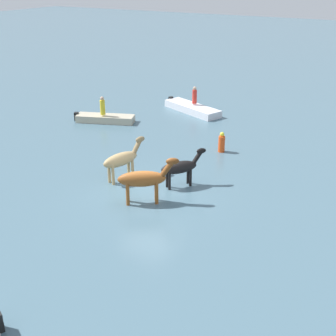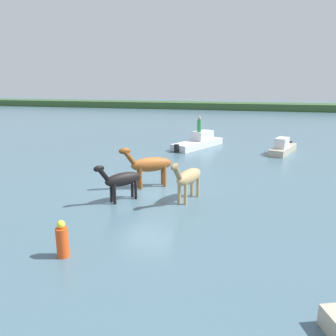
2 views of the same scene
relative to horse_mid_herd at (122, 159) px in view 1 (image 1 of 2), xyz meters
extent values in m
plane|color=#476675|center=(-1.98, 0.72, -1.04)|extent=(162.44, 162.44, 0.00)
ellipsoid|color=tan|center=(0.03, 0.08, 0.01)|extent=(1.11, 1.99, 0.64)
cylinder|color=tan|center=(0.00, -0.51, -0.52)|extent=(0.14, 0.14, 1.05)
cylinder|color=tan|center=(-0.29, -0.41, -0.52)|extent=(0.14, 0.14, 1.05)
cylinder|color=tan|center=(0.35, 0.58, -0.52)|extent=(0.14, 0.14, 1.05)
cylinder|color=tan|center=(0.05, 0.68, -0.52)|extent=(0.14, 0.14, 1.05)
cylinder|color=olive|center=(-0.28, -0.88, 0.42)|extent=(0.39, 0.62, 0.70)
ellipsoid|color=olive|center=(-0.34, -1.07, 0.71)|extent=(0.37, 0.56, 0.28)
ellipsoid|color=black|center=(-2.68, -0.67, -0.08)|extent=(1.47, 1.69, 0.59)
cylinder|color=black|center=(-2.89, -1.17, -0.56)|extent=(0.13, 0.13, 0.96)
cylinder|color=black|center=(-3.12, -1.00, -0.56)|extent=(0.13, 0.13, 0.96)
cylinder|color=black|center=(-2.25, -0.35, -0.56)|extent=(0.13, 0.13, 0.96)
cylinder|color=black|center=(-2.47, -0.18, -0.56)|extent=(0.13, 0.13, 0.96)
cylinder|color=black|center=(-3.25, -1.40, 0.30)|extent=(0.49, 0.54, 0.64)
ellipsoid|color=black|center=(-3.36, -1.55, 0.56)|extent=(0.45, 0.50, 0.26)
ellipsoid|color=brown|center=(-2.08, 1.48, 0.09)|extent=(2.02, 1.67, 0.69)
cylinder|color=brown|center=(-2.48, 1.00, -0.48)|extent=(0.15, 0.15, 1.13)
cylinder|color=brown|center=(-2.67, 1.27, -0.48)|extent=(0.15, 0.15, 1.13)
cylinder|color=brown|center=(-1.48, 1.70, -0.48)|extent=(0.15, 0.15, 1.13)
cylinder|color=brown|center=(-1.67, 1.97, -0.48)|extent=(0.15, 0.15, 1.13)
cylinder|color=brown|center=(-2.96, 0.86, 0.53)|extent=(0.65, 0.55, 0.75)
ellipsoid|color=brown|center=(-3.14, 0.74, 0.84)|extent=(0.59, 0.52, 0.30)
cube|color=#B7AD93|center=(6.06, -6.61, -0.89)|extent=(3.90, 2.33, 0.61)
cube|color=black|center=(7.92, -5.91, -0.81)|extent=(0.32, 0.35, 0.66)
cube|color=silver|center=(2.16, -11.48, -0.88)|extent=(4.78, 2.91, 0.64)
cube|color=black|center=(4.40, -12.37, -0.80)|extent=(0.33, 0.35, 0.69)
cylinder|color=yellow|center=(6.09, -6.41, -0.01)|extent=(0.32, 0.32, 0.95)
sphere|color=tan|center=(6.09, -6.41, 0.59)|extent=(0.24, 0.24, 0.24)
cylinder|color=red|center=(2.08, -11.65, 0.02)|extent=(0.32, 0.32, 0.95)
sphere|color=tan|center=(2.08, -11.65, 0.61)|extent=(0.24, 0.24, 0.24)
cylinder|color=#E54C19|center=(-2.65, -5.61, -0.59)|extent=(0.36, 0.36, 0.90)
sphere|color=yellow|center=(-2.65, -5.61, -0.02)|extent=(0.24, 0.24, 0.24)
camera|label=1|loc=(-11.51, 15.61, 8.16)|focal=47.71mm
camera|label=2|loc=(2.52, -13.48, 3.96)|focal=35.75mm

